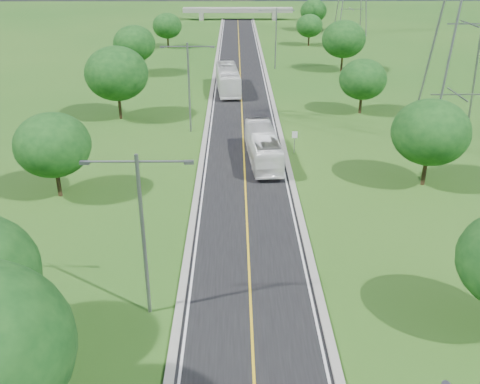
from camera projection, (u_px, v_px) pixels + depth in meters
name	position (u px, v px, depth m)	size (l,w,h in m)	color
ground	(241.00, 97.00, 75.18)	(260.00, 260.00, 0.00)	#205317
road	(241.00, 86.00, 80.59)	(8.00, 150.00, 0.06)	black
curb_left	(213.00, 86.00, 80.52)	(0.50, 150.00, 0.22)	gray
curb_right	(269.00, 85.00, 80.59)	(0.50, 150.00, 0.22)	gray
speed_limit_sign	(295.00, 138.00, 54.64)	(0.55, 0.09, 2.40)	slate
overpass	(238.00, 11.00, 146.48)	(30.00, 3.00, 3.20)	gray
streetlight_near_left	(142.00, 224.00, 29.19)	(5.90, 0.25, 10.00)	slate
streetlight_mid_left	(189.00, 80.00, 59.02)	(5.90, 0.25, 10.00)	slate
streetlight_far_right	(276.00, 33.00, 88.97)	(5.90, 0.25, 10.00)	slate
power_tower_near	(473.00, 9.00, 51.31)	(9.00, 6.40, 28.00)	slate
tree_lb	(53.00, 145.00, 44.12)	(6.30, 6.30, 7.33)	black
tree_lc	(117.00, 74.00, 63.62)	(7.56, 7.56, 8.79)	black
tree_ld	(134.00, 44.00, 85.57)	(6.72, 6.72, 7.82)	black
tree_le	(167.00, 26.00, 107.55)	(5.88, 5.88, 6.84)	black
tree_rb	(431.00, 132.00, 46.08)	(6.72, 6.72, 7.82)	black
tree_rc	(363.00, 79.00, 66.23)	(5.88, 5.88, 6.84)	black
tree_rd	(344.00, 39.00, 87.54)	(7.14, 7.14, 8.30)	black
tree_re	(309.00, 26.00, 109.75)	(5.46, 5.46, 6.35)	black
tree_rf	(314.00, 11.00, 127.60)	(6.30, 6.30, 7.33)	black
bus_outbound	(263.00, 146.00, 52.52)	(2.60, 11.11, 3.10)	white
bus_inbound	(228.00, 79.00, 77.16)	(2.88, 12.31, 3.43)	white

